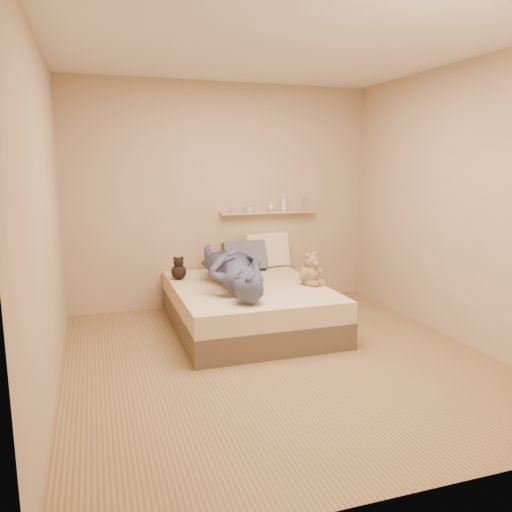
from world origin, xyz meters
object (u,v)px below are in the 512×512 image
object	(u,v)px
bed	(248,306)
pillow_grey	(245,256)
game_console	(251,284)
teddy_bear	(310,271)
dark_plush	(179,269)
wall_shelf	(269,212)
person	(233,268)
pillow_cream	(266,250)

from	to	relation	value
bed	pillow_grey	bearing A→B (deg)	75.46
game_console	teddy_bear	size ratio (longest dim) A/B	0.56
game_console	dark_plush	world-z (taller)	dark_plush
pillow_grey	wall_shelf	xyz separation A→B (m)	(0.37, 0.22, 0.48)
pillow_grey	person	size ratio (longest dim) A/B	0.31
pillow_cream	person	world-z (taller)	pillow_cream
person	wall_shelf	xyz separation A→B (m)	(0.71, 0.92, 0.46)
bed	pillow_grey	size ratio (longest dim) A/B	3.80
pillow_grey	person	xyz separation A→B (m)	(-0.34, -0.70, 0.02)
bed	wall_shelf	xyz separation A→B (m)	(0.55, 0.91, 0.88)
dark_plush	wall_shelf	bearing A→B (deg)	20.53
teddy_bear	person	bearing A→B (deg)	168.00
bed	teddy_bear	xyz separation A→B (m)	(0.62, -0.18, 0.37)
teddy_bear	wall_shelf	world-z (taller)	wall_shelf
bed	game_console	size ratio (longest dim) A/B	10.01
pillow_cream	pillow_grey	bearing A→B (deg)	-155.60
pillow_grey	teddy_bear	bearing A→B (deg)	-63.13
bed	pillow_cream	size ratio (longest dim) A/B	3.45
pillow_cream	pillow_grey	xyz separation A→B (m)	(-0.31, -0.14, -0.03)
pillow_grey	wall_shelf	distance (m)	0.64
dark_plush	pillow_grey	size ratio (longest dim) A/B	0.51
game_console	person	distance (m)	0.59
dark_plush	wall_shelf	distance (m)	1.37
dark_plush	person	bearing A→B (deg)	-45.85
bed	person	size ratio (longest dim) A/B	1.17
bed	pillow_cream	xyz separation A→B (m)	(0.49, 0.83, 0.43)
bed	teddy_bear	size ratio (longest dim) A/B	5.56
teddy_bear	pillow_cream	bearing A→B (deg)	97.46
teddy_bear	pillow_grey	size ratio (longest dim) A/B	0.68
dark_plush	bed	bearing A→B (deg)	-36.60
pillow_grey	person	distance (m)	0.78
dark_plush	pillow_grey	xyz separation A→B (m)	(0.81, 0.22, 0.06)
pillow_grey	pillow_cream	bearing A→B (deg)	24.40
pillow_cream	pillow_grey	size ratio (longest dim) A/B	1.10
bed	person	distance (m)	0.45
teddy_bear	pillow_cream	xyz separation A→B (m)	(-0.13, 1.01, 0.06)
person	game_console	bearing A→B (deg)	95.01
teddy_bear	dark_plush	bearing A→B (deg)	152.59
pillow_grey	wall_shelf	world-z (taller)	wall_shelf
pillow_grey	dark_plush	bearing A→B (deg)	-164.60
pillow_grey	wall_shelf	size ratio (longest dim) A/B	0.42
teddy_bear	dark_plush	world-z (taller)	teddy_bear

